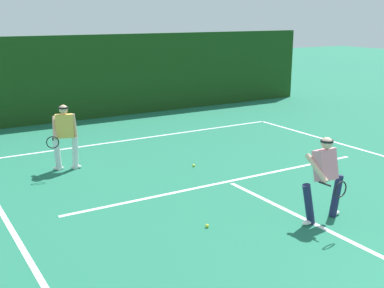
{
  "coord_description": "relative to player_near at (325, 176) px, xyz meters",
  "views": [
    {
      "loc": [
        -6.21,
        -2.15,
        3.72
      ],
      "look_at": [
        -0.92,
        6.62,
        1.0
      ],
      "focal_mm": 46.05,
      "sensor_mm": 36.0,
      "label": 1
    }
  ],
  "objects": [
    {
      "name": "player_near",
      "position": [
        0.0,
        0.0,
        0.0
      ],
      "size": [
        1.06,
        0.88,
        1.6
      ],
      "rotation": [
        0.0,
        0.0,
        3.21
      ],
      "color": "#1E234C",
      "rests_on": "ground_plane"
    },
    {
      "name": "back_fence_windscreen",
      "position": [
        -0.23,
        11.01,
        0.63
      ],
      "size": [
        18.67,
        0.12,
        3.01
      ],
      "primitive_type": "cube",
      "color": "#183D14",
      "rests_on": "ground_plane"
    },
    {
      "name": "tennis_ball_extra",
      "position": [
        -0.32,
        4.06,
        -0.84
      ],
      "size": [
        0.07,
        0.07,
        0.07
      ],
      "primitive_type": "sphere",
      "color": "#D1E033",
      "rests_on": "ground_plane"
    },
    {
      "name": "player_far",
      "position": [
        -3.11,
        5.5,
        0.01
      ],
      "size": [
        0.93,
        0.86,
        1.62
      ],
      "rotation": [
        0.0,
        0.0,
        2.85
      ],
      "color": "silver",
      "rests_on": "ground_plane"
    },
    {
      "name": "court_line_centre",
      "position": [
        -0.23,
        -0.66,
        -0.87
      ],
      "size": [
        0.1,
        6.4,
        0.01
      ],
      "primitive_type": "cube",
      "color": "white",
      "rests_on": "ground_plane"
    },
    {
      "name": "court_line_service",
      "position": [
        -0.23,
        2.69,
        -0.87
      ],
      "size": [
        7.83,
        0.1,
        0.01
      ],
      "primitive_type": "cube",
      "color": "white",
      "rests_on": "ground_plane"
    },
    {
      "name": "tennis_ball",
      "position": [
        -2.0,
        0.83,
        -0.84
      ],
      "size": [
        0.07,
        0.07,
        0.07
      ],
      "primitive_type": "sphere",
      "color": "#D1E033",
      "rests_on": "ground_plane"
    },
    {
      "name": "court_line_baseline_far",
      "position": [
        -0.23,
        7.38,
        -0.87
      ],
      "size": [
        9.6,
        0.1,
        0.01
      ],
      "primitive_type": "cube",
      "color": "white",
      "rests_on": "ground_plane"
    }
  ]
}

